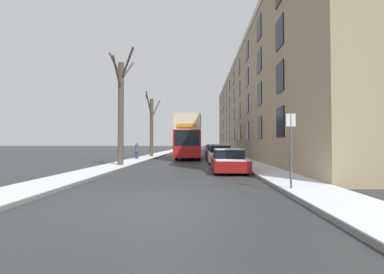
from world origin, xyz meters
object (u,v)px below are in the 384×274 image
(bare_tree_left_1, at_px, (152,126))
(parked_car_3, at_px, (213,151))
(double_decker_bus, at_px, (189,135))
(street_sign_post, at_px, (291,147))
(parked_car_1, at_px, (220,155))
(pedestrian_left_sidewalk, at_px, (137,150))
(parked_car_0, at_px, (228,161))
(parked_car_2, at_px, (215,153))
(bare_tree_left_0, at_px, (121,109))
(parked_car_4, at_px, (211,150))

(bare_tree_left_1, bearing_deg, parked_car_3, 23.80)
(double_decker_bus, height_order, street_sign_post, double_decker_bus)
(parked_car_1, bearing_deg, street_sign_post, -83.79)
(double_decker_bus, height_order, pedestrian_left_sidewalk, double_decker_bus)
(parked_car_3, bearing_deg, parked_car_0, -90.00)
(double_decker_bus, xyz_separation_m, parked_car_3, (2.86, 4.40, -1.88))
(parked_car_0, height_order, pedestrian_left_sidewalk, pedestrian_left_sidewalk)
(parked_car_1, xyz_separation_m, parked_car_2, (0.00, 5.84, -0.04))
(bare_tree_left_1, distance_m, street_sign_post, 22.93)
(parked_car_0, relative_size, pedestrian_left_sidewalk, 2.52)
(parked_car_2, distance_m, pedestrian_left_sidewalk, 8.24)
(parked_car_0, bearing_deg, double_decker_bus, 101.93)
(parked_car_0, xyz_separation_m, street_sign_post, (1.40, -6.41, 0.92))
(bare_tree_left_0, distance_m, pedestrian_left_sidewalk, 8.15)
(bare_tree_left_1, bearing_deg, street_sign_post, -67.50)
(parked_car_4, xyz_separation_m, street_sign_post, (1.40, -30.84, 0.92))
(bare_tree_left_0, xyz_separation_m, parked_car_4, (7.27, 21.68, -3.51))
(parked_car_1, height_order, pedestrian_left_sidewalk, pedestrian_left_sidewalk)
(parked_car_0, bearing_deg, parked_car_3, 90.00)
(parked_car_2, relative_size, street_sign_post, 1.51)
(parked_car_1, xyz_separation_m, pedestrian_left_sidewalk, (-7.97, 3.78, 0.26))
(parked_car_2, xyz_separation_m, street_sign_post, (1.40, -18.69, 0.89))
(parked_car_3, relative_size, parked_car_4, 1.05)
(bare_tree_left_1, height_order, parked_car_4, bare_tree_left_1)
(bare_tree_left_1, bearing_deg, pedestrian_left_sidewalk, -98.08)
(parked_car_0, xyz_separation_m, pedestrian_left_sidewalk, (-7.97, 10.22, 0.33))
(double_decker_bus, xyz_separation_m, street_sign_post, (4.26, -19.93, -1.03))
(bare_tree_left_1, bearing_deg, bare_tree_left_0, -89.65)
(parked_car_3, distance_m, pedestrian_left_sidewalk, 11.09)
(bare_tree_left_0, distance_m, double_decker_bus, 11.74)
(double_decker_bus, relative_size, parked_car_2, 2.60)
(double_decker_bus, distance_m, parked_car_2, 3.66)
(parked_car_3, bearing_deg, pedestrian_left_sidewalk, -135.98)
(parked_car_2, height_order, street_sign_post, street_sign_post)
(parked_car_1, relative_size, pedestrian_left_sidewalk, 2.43)
(parked_car_0, bearing_deg, parked_car_4, 90.00)
(bare_tree_left_1, xyz_separation_m, double_decker_bus, (4.48, -1.16, -1.16))
(bare_tree_left_1, height_order, parked_car_2, bare_tree_left_1)
(double_decker_bus, distance_m, pedestrian_left_sidewalk, 6.30)
(parked_car_1, bearing_deg, bare_tree_left_0, -153.08)
(parked_car_1, bearing_deg, parked_car_4, 90.00)
(parked_car_2, relative_size, parked_car_3, 0.91)
(double_decker_bus, relative_size, pedestrian_left_sidewalk, 6.09)
(parked_car_3, bearing_deg, bare_tree_left_1, -156.20)
(double_decker_bus, relative_size, street_sign_post, 3.92)
(street_sign_post, bearing_deg, pedestrian_left_sidewalk, 119.41)
(bare_tree_left_1, height_order, parked_car_1, bare_tree_left_1)
(double_decker_bus, height_order, parked_car_2, double_decker_bus)
(street_sign_post, bearing_deg, parked_car_4, 92.60)
(parked_car_4, bearing_deg, street_sign_post, -87.40)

